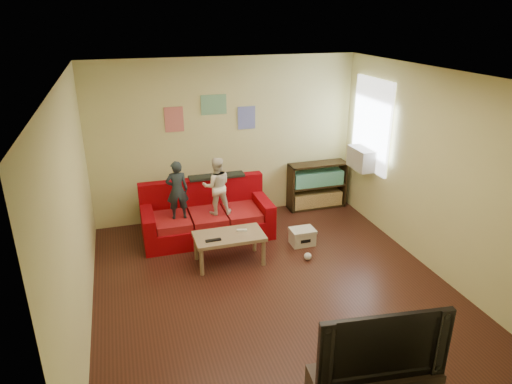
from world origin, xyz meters
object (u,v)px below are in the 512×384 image
object	(u,v)px
coffee_table	(229,239)
television	(379,340)
child_b	(217,186)
child_a	(177,190)
file_box	(302,237)
sofa	(206,217)
bookshelf	(317,188)

from	to	relation	value
coffee_table	television	bearing A→B (deg)	-78.14
child_b	child_a	bearing A→B (deg)	5.32
child_a	file_box	world-z (taller)	child_a
sofa	file_box	world-z (taller)	sofa
sofa	coffee_table	xyz separation A→B (m)	(0.13, -0.97, 0.08)
coffee_table	bookshelf	size ratio (longest dim) A/B	0.93
child_b	bookshelf	size ratio (longest dim) A/B	0.86
coffee_table	file_box	size ratio (longest dim) A/B	2.64
sofa	coffee_table	world-z (taller)	sofa
child_a	child_b	distance (m)	0.60
child_a	child_b	size ratio (longest dim) A/B	1.00
sofa	child_a	distance (m)	0.75
child_a	sofa	bearing A→B (deg)	-157.83
child_a	coffee_table	world-z (taller)	child_a
sofa	child_b	distance (m)	0.62
child_a	television	world-z (taller)	child_a
sofa	coffee_table	distance (m)	0.99
file_box	television	bearing A→B (deg)	-100.96
child_a	coffee_table	size ratio (longest dim) A/B	0.93
sofa	child_a	xyz separation A→B (m)	(-0.45, -0.17, 0.58)
child_b	coffee_table	world-z (taller)	child_b
child_b	file_box	distance (m)	1.53
bookshelf	television	world-z (taller)	television
sofa	coffee_table	bearing A→B (deg)	-82.20
coffee_table	television	xyz separation A→B (m)	(0.61, -2.89, 0.39)
child_b	bookshelf	distance (m)	2.15
child_b	file_box	bearing A→B (deg)	158.36
child_b	television	distance (m)	3.74
bookshelf	file_box	world-z (taller)	bookshelf
bookshelf	child_a	bearing A→B (deg)	-165.51
bookshelf	coffee_table	bearing A→B (deg)	-143.62
child_b	sofa	bearing A→B (deg)	-43.44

